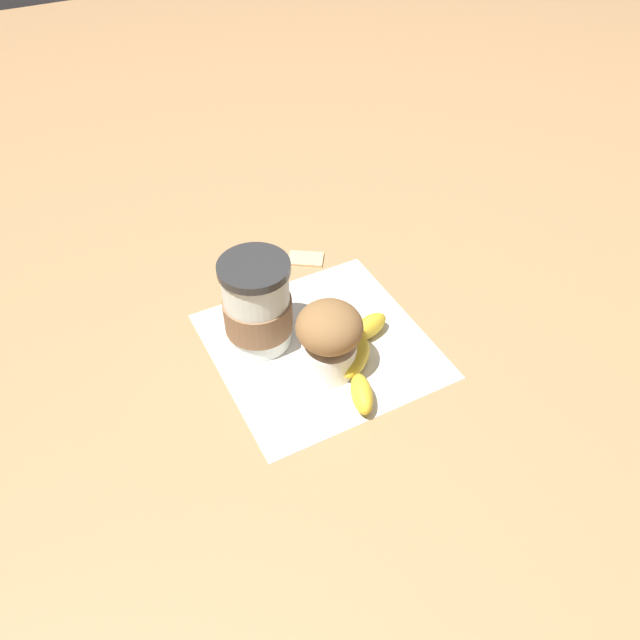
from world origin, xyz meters
TOP-DOWN VIEW (x-y plane):
  - ground_plane at (0.00, 0.00)m, footprint 3.00×3.00m
  - paper_napkin at (0.00, 0.00)m, footprint 0.26×0.26m
  - coffee_cup at (-0.06, 0.04)m, footprint 0.09×0.09m
  - muffin at (-0.01, -0.04)m, footprint 0.08×0.08m
  - banana at (0.03, -0.05)m, footprint 0.11×0.14m
  - sugar_packet at (0.06, 0.16)m, footprint 0.06×0.05m

SIDE VIEW (x-z plane):
  - ground_plane at x=0.00m, z-range 0.00..0.00m
  - paper_napkin at x=0.00m, z-range 0.00..0.00m
  - sugar_packet at x=0.06m, z-range 0.00..0.01m
  - banana at x=0.03m, z-range 0.00..0.03m
  - muffin at x=-0.01m, z-range 0.01..0.10m
  - coffee_cup at x=-0.06m, z-range 0.00..0.12m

